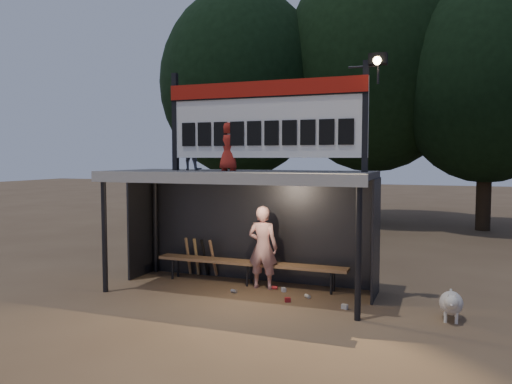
% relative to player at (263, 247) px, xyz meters
% --- Properties ---
extents(ground, '(80.00, 80.00, 0.00)m').
position_rel_player_xyz_m(ground, '(-0.35, -0.39, -0.82)').
color(ground, brown).
rests_on(ground, ground).
extents(player, '(0.60, 0.39, 1.64)m').
position_rel_player_xyz_m(player, '(0.00, 0.00, 0.00)').
color(player, white).
rests_on(player, ground).
extents(child_a, '(0.48, 0.39, 0.94)m').
position_rel_player_xyz_m(child_a, '(-1.47, -0.15, 1.97)').
color(child_a, slate).
rests_on(child_a, dugout_shelter).
extents(child_b, '(0.47, 0.32, 0.93)m').
position_rel_player_xyz_m(child_b, '(-0.56, -0.38, 1.97)').
color(child_b, '#AD241A').
rests_on(child_b, dugout_shelter).
extents(dugout_shelter, '(5.10, 2.08, 2.32)m').
position_rel_player_xyz_m(dugout_shelter, '(-0.35, -0.15, 1.03)').
color(dugout_shelter, '#3D3D3F').
rests_on(dugout_shelter, ground).
extents(scoreboard_assembly, '(4.10, 0.27, 1.99)m').
position_rel_player_xyz_m(scoreboard_assembly, '(0.21, -0.40, 2.51)').
color(scoreboard_assembly, black).
rests_on(scoreboard_assembly, dugout_shelter).
extents(bench, '(4.00, 0.35, 0.48)m').
position_rel_player_xyz_m(bench, '(-0.35, 0.16, -0.38)').
color(bench, '#9A7048').
rests_on(bench, ground).
extents(tree_left, '(6.46, 6.46, 9.27)m').
position_rel_player_xyz_m(tree_left, '(-4.35, 9.61, 4.70)').
color(tree_left, '#2F1F14').
rests_on(tree_left, ground).
extents(tree_mid, '(7.22, 7.22, 10.36)m').
position_rel_player_xyz_m(tree_mid, '(0.65, 11.11, 5.35)').
color(tree_mid, black).
rests_on(tree_mid, ground).
extents(tree_right, '(6.08, 6.08, 8.72)m').
position_rel_player_xyz_m(tree_right, '(4.65, 10.11, 4.37)').
color(tree_right, black).
rests_on(tree_right, ground).
extents(dog, '(0.36, 0.81, 0.49)m').
position_rel_player_xyz_m(dog, '(3.44, -0.78, -0.54)').
color(dog, beige).
rests_on(dog, ground).
extents(bats, '(0.67, 0.35, 0.84)m').
position_rel_player_xyz_m(bats, '(-1.58, 0.43, -0.39)').
color(bats, '#936C45').
rests_on(bats, ground).
extents(litter, '(2.28, 0.87, 0.08)m').
position_rel_player_xyz_m(litter, '(0.64, -0.41, -0.78)').
color(litter, maroon).
rests_on(litter, ground).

